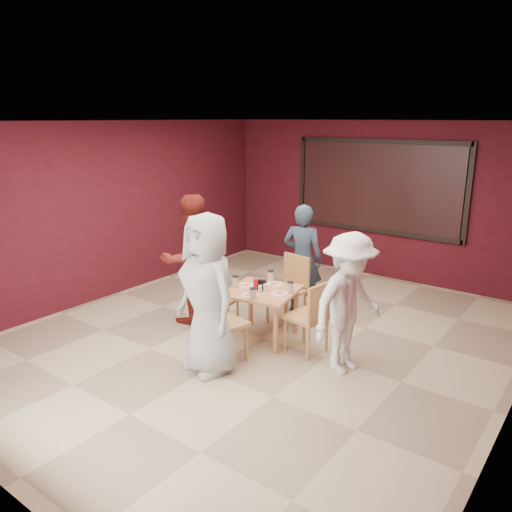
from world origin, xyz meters
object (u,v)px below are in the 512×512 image
Objects in this scene: chair_right at (312,314)px; chair_left at (216,295)px; chair_front at (218,320)px; diner_right at (348,304)px; diner_back at (303,259)px; diner_front at (207,294)px; diner_left at (191,259)px; dining_table at (262,295)px; chair_back at (290,285)px.

chair_left is at bearing -175.80° from chair_right.
diner_right reaches higher than chair_front.
chair_front is 2.02m from diner_back.
chair_right is 0.50× the size of diner_front.
chair_right is 1.97m from diner_left.
diner_back reaches higher than chair_right.
dining_table is 1.22m from diner_left.
chair_front is (-0.00, -0.88, -0.05)m from dining_table.
chair_right is at bearing 111.89° from diner_back.
chair_front is 0.52× the size of diner_front.
diner_left reaches higher than chair_right.
diner_left is (-1.17, 0.78, 0.37)m from chair_front.
diner_front is at bearing 72.15° from diner_left.
diner_front is 1.02× the size of diner_left.
chair_front is at bearing -130.76° from chair_right.
chair_right is (0.77, -0.71, -0.02)m from chair_back.
diner_front reaches higher than diner_back.
diner_right is at bearing -0.25° from chair_left.
chair_right is at bearing -0.02° from dining_table.
chair_right reaches higher than chair_left.
dining_table is 1.12m from diner_front.
dining_table is at bearing -88.32° from chair_back.
diner_front is at bearing -52.84° from chair_left.
dining_table is 0.76m from chair_right.
diner_right is at bearing 50.91° from diner_front.
diner_right is (1.30, 0.76, 0.27)m from chair_front.
diner_right is (2.46, -0.01, -0.10)m from diner_left.
dining_table is 1.03× the size of chair_front.
diner_front is at bearing -82.96° from chair_front.
chair_left is at bearing -171.38° from dining_table.
chair_back is (-0.02, 1.59, -0.01)m from chair_front.
chair_front is at bearing -90.30° from dining_table.
chair_back is at bearing 91.68° from dining_table.
diner_left is (-0.46, 0.00, 0.43)m from chair_left.
diner_front is at bearing 139.50° from diner_right.
diner_front is (0.02, -1.07, 0.33)m from dining_table.
diner_left reaches higher than dining_table.
diner_left is (-1.93, -0.10, 0.39)m from chair_right.
chair_back is 1.82m from diner_front.
chair_back reaches higher than dining_table.
diner_front is at bearing -124.49° from chair_right.
chair_back is 0.53× the size of diner_left.
diner_right is at bearing 30.48° from chair_front.
dining_table is 0.61× the size of diner_back.
chair_left reaches higher than dining_table.
chair_back is at bearing 146.31° from diner_left.
diner_left reaches higher than diner_right.
diner_right reaches higher than chair_right.
chair_front is 1.59m from chair_back.
diner_back is 1.85m from diner_right.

